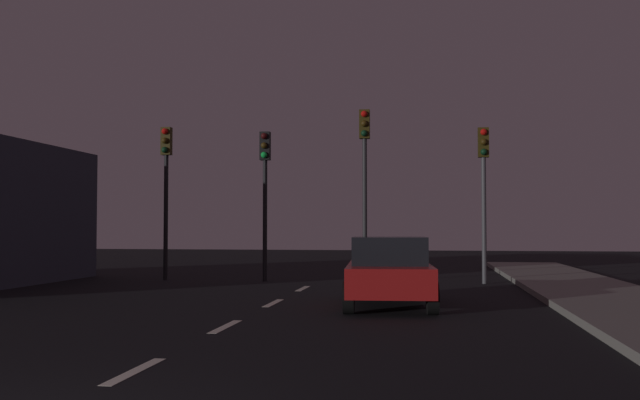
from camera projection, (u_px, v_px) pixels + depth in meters
The scene contains 10 objects.
ground_plane at pixel (235, 322), 12.73m from camera, with size 80.00×80.00×0.00m, color black.
lane_stripe_second at pixel (135, 371), 8.38m from camera, with size 0.16×1.60×0.01m, color silver.
lane_stripe_third at pixel (226, 326), 12.14m from camera, with size 0.16×1.60×0.01m, color silver.
lane_stripe_fourth at pixel (273, 303), 15.89m from camera, with size 0.16×1.60×0.01m, color silver.
lane_stripe_fifth at pixel (303, 288), 19.64m from camera, with size 0.16×1.60×0.01m, color silver.
traffic_signal_far_left at pixel (166, 173), 22.95m from camera, with size 0.32×0.38×4.94m.
traffic_signal_center_left at pixel (265, 176), 22.45m from camera, with size 0.32×0.38×4.73m.
traffic_signal_center_right at pixel (365, 162), 21.99m from camera, with size 0.32×0.38×5.35m.
traffic_signal_far_right at pixel (484, 174), 21.43m from camera, with size 0.32×0.38×4.72m.
car_stopped_ahead at pixel (389, 271), 15.30m from camera, with size 2.11×4.15×1.50m.
Camera 1 is at (3.44, -5.43, 1.70)m, focal length 39.84 mm.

